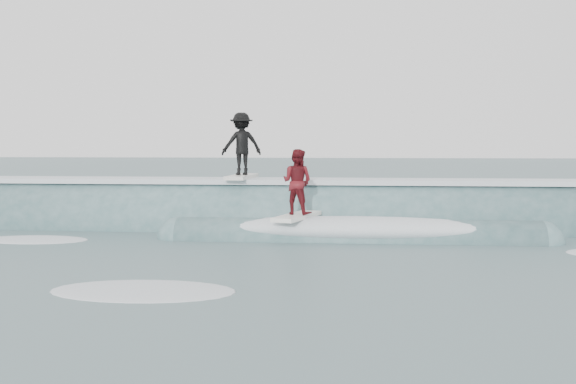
{
  "coord_description": "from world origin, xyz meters",
  "views": [
    {
      "loc": [
        1.51,
        -13.49,
        2.47
      ],
      "look_at": [
        0.0,
        3.59,
        1.1
      ],
      "focal_mm": 40.0,
      "sensor_mm": 36.0,
      "label": 1
    }
  ],
  "objects": [
    {
      "name": "whitewater",
      "position": [
        -0.69,
        -0.91,
        0.0
      ],
      "size": [
        17.35,
        8.08,
        0.1
      ],
      "color": "white",
      "rests_on": "ground"
    },
    {
      "name": "far_swells",
      "position": [
        -2.04,
        17.65,
        0.0
      ],
      "size": [
        38.56,
        8.65,
        0.8
      ],
      "color": "#395E61",
      "rests_on": "ground"
    },
    {
      "name": "ground",
      "position": [
        0.0,
        0.0,
        0.0
      ],
      "size": [
        160.0,
        160.0,
        0.0
      ],
      "primitive_type": "plane",
      "color": "#435D61",
      "rests_on": "ground"
    },
    {
      "name": "breaking_wave",
      "position": [
        0.18,
        4.37,
        0.03
      ],
      "size": [
        23.85,
        4.11,
        2.66
      ],
      "color": "#395E61",
      "rests_on": "ground"
    },
    {
      "name": "surfer_black",
      "position": [
        -1.42,
        4.59,
        2.32
      ],
      "size": [
        1.31,
        2.04,
        1.87
      ],
      "color": "silver",
      "rests_on": "ground"
    },
    {
      "name": "surfer_red",
      "position": [
        0.33,
        2.39,
        1.35
      ],
      "size": [
        1.16,
        2.07,
        1.73
      ],
      "color": "white",
      "rests_on": "ground"
    }
  ]
}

